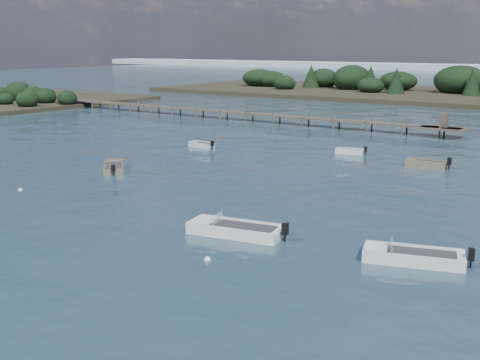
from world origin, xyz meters
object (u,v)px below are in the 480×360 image
Objects in this scene: dinghy_mid_grey at (114,168)px; dinghy_mid_white_a at (236,232)px; jetty at (249,114)px; tender_far_grey_b at (426,165)px; tender_far_grey at (202,146)px; tender_far_white at (350,152)px; dinghy_mid_white_b at (413,259)px.

dinghy_mid_white_a reaches higher than dinghy_mid_grey.
dinghy_mid_white_a is 0.09× the size of jetty.
tender_far_grey_b is 25.82m from dinghy_mid_grey.
tender_far_grey_b is at bearing 7.24° from tender_far_grey.
tender_far_white is 0.95× the size of tender_far_grey.
tender_far_grey_b reaches higher than tender_far_white.
tender_far_grey is 0.05× the size of jetty.
tender_far_grey is at bearing -172.76° from tender_far_grey_b.
tender_far_grey_b is 34.36m from jetty.
dinghy_mid_white_b is 23.62m from tender_far_grey_b.
tender_far_grey is 28.62m from dinghy_mid_white_a.
dinghy_mid_grey reaches higher than tender_far_grey.
dinghy_mid_white_a is at bearing -56.82° from jetty.
dinghy_mid_white_b is 28.87m from tender_far_white.
jetty is (-29.59, 17.45, 0.81)m from tender_far_grey_b.
tender_far_grey is 21.72m from jetty.
dinghy_mid_white_a reaches higher than tender_far_grey_b.
jetty reaches higher than tender_far_grey.
tender_far_grey is at bearing 145.02° from dinghy_mid_white_b.
tender_far_white is at bearing -35.14° from jetty.
tender_far_white is at bearing 101.77° from dinghy_mid_white_a.
dinghy_mid_grey is (-12.57, -17.89, 0.01)m from tender_far_white.
dinghy_mid_white_a is at bearing -171.71° from dinghy_mid_white_b.
dinghy_mid_white_a is (-2.49, -23.98, -0.01)m from tender_far_grey_b.
jetty reaches higher than tender_far_white.
dinghy_mid_white_b reaches higher than tender_far_grey.
tender_far_grey_b is at bearing -15.59° from tender_far_white.
jetty reaches higher than dinghy_mid_white_a.
tender_far_grey_b is (7.95, -2.22, 0.04)m from tender_far_white.
tender_far_white is at bearing 164.41° from tender_far_grey_b.
tender_far_grey is at bearing -160.08° from tender_far_white.
dinghy_mid_grey is 0.71× the size of dinghy_mid_white_a.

